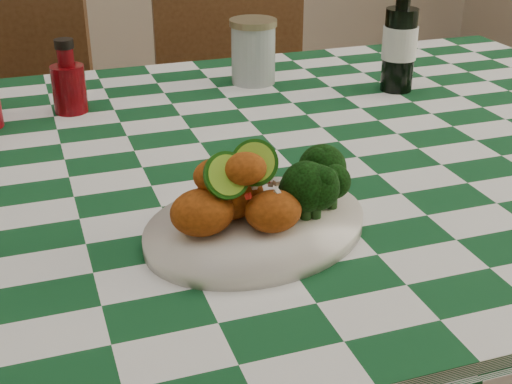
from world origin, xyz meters
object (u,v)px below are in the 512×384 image
object	(u,v)px
fried_chicken_pile	(242,189)
beer_bottle	(401,31)
plate	(256,227)
mason_jar	(253,51)
wooden_chair_right	(244,169)
dining_table	(218,369)
ketchup_bottle	(68,76)

from	to	relation	value
fried_chicken_pile	beer_bottle	xyz separation A→B (m)	(0.44, 0.44, 0.05)
plate	mason_jar	bearing A→B (deg)	71.64
mason_jar	beer_bottle	world-z (taller)	beer_bottle
mason_jar	wooden_chair_right	bearing A→B (deg)	75.20
plate	wooden_chair_right	xyz separation A→B (m)	(0.28, 0.93, -0.36)
dining_table	wooden_chair_right	size ratio (longest dim) A/B	1.91
ketchup_bottle	mason_jar	xyz separation A→B (m)	(0.35, 0.06, -0.00)
beer_bottle	plate	bearing A→B (deg)	-134.27
fried_chicken_pile	ketchup_bottle	size ratio (longest dim) A/B	1.09
plate	fried_chicken_pile	world-z (taller)	fried_chicken_pile
dining_table	mason_jar	distance (m)	0.59
fried_chicken_pile	mason_jar	bearing A→B (deg)	70.18
ketchup_bottle	beer_bottle	size ratio (longest dim) A/B	0.57
dining_table	mason_jar	bearing A→B (deg)	62.00
wooden_chair_right	dining_table	bearing A→B (deg)	-105.30
fried_chicken_pile	dining_table	bearing A→B (deg)	83.31
mason_jar	plate	bearing A→B (deg)	-108.36
mason_jar	wooden_chair_right	xyz separation A→B (m)	(0.10, 0.36, -0.41)
dining_table	plate	world-z (taller)	plate
plate	mason_jar	size ratio (longest dim) A/B	2.30
plate	wooden_chair_right	bearing A→B (deg)	73.00
wooden_chair_right	mason_jar	bearing A→B (deg)	-98.66
fried_chicken_pile	ketchup_bottle	distance (m)	0.53
dining_table	wooden_chair_right	xyz separation A→B (m)	(0.27, 0.70, 0.04)
ketchup_bottle	wooden_chair_right	distance (m)	0.74
fried_chicken_pile	wooden_chair_right	world-z (taller)	fried_chicken_pile
fried_chicken_pile	wooden_chair_right	size ratio (longest dim) A/B	0.16
plate	ketchup_bottle	bearing A→B (deg)	107.56
ketchup_bottle	wooden_chair_right	bearing A→B (deg)	43.29
dining_table	wooden_chair_right	bearing A→B (deg)	68.56
mason_jar	wooden_chair_right	distance (m)	0.56
beer_bottle	wooden_chair_right	distance (m)	0.69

